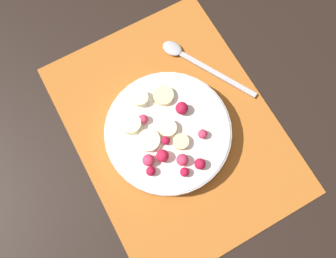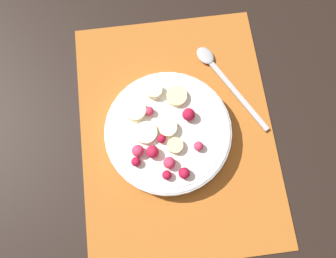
{
  "view_description": "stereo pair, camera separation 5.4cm",
  "coord_description": "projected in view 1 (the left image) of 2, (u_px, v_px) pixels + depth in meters",
  "views": [
    {
      "loc": [
        -0.13,
        0.09,
        0.56
      ],
      "look_at": [
        -0.01,
        0.02,
        0.05
      ],
      "focal_mm": 35.0,
      "sensor_mm": 36.0,
      "label": 1
    },
    {
      "loc": [
        -0.15,
        0.03,
        0.56
      ],
      "look_at": [
        -0.01,
        0.02,
        0.05
      ],
      "focal_mm": 35.0,
      "sensor_mm": 36.0,
      "label": 2
    }
  ],
  "objects": [
    {
      "name": "placemat",
      "position": [
        174.0,
        128.0,
        0.58
      ],
      "size": [
        0.45,
        0.34,
        0.01
      ],
      "color": "#B26023",
      "rests_on": "ground_plane"
    },
    {
      "name": "ground_plane",
      "position": [
        174.0,
        128.0,
        0.58
      ],
      "size": [
        3.0,
        3.0,
        0.0
      ],
      "primitive_type": "plane",
      "color": "black"
    },
    {
      "name": "fruit_bowl",
      "position": [
        168.0,
        132.0,
        0.55
      ],
      "size": [
        0.21,
        0.21,
        0.05
      ],
      "color": "white",
      "rests_on": "placemat"
    },
    {
      "name": "spoon",
      "position": [
        190.0,
        59.0,
        0.61
      ],
      "size": [
        0.18,
        0.11,
        0.01
      ],
      "rotation": [
        0.0,
        0.0,
        6.79
      ],
      "color": "#B2B2B7",
      "rests_on": "placemat"
    }
  ]
}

